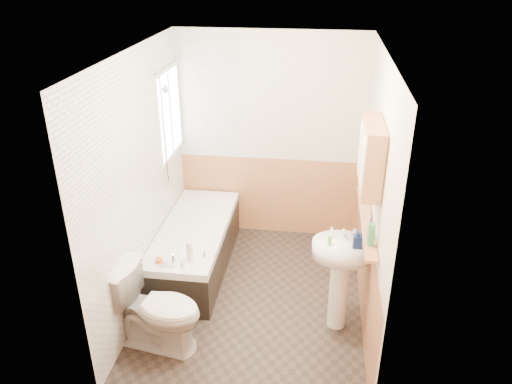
% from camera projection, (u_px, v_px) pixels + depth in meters
% --- Properties ---
extents(floor, '(2.80, 2.80, 0.00)m').
position_uv_depth(floor, '(254.00, 297.00, 5.20)').
color(floor, black).
rests_on(floor, ground).
extents(ceiling, '(2.80, 2.80, 0.00)m').
position_uv_depth(ceiling, '(254.00, 53.00, 4.11)').
color(ceiling, white).
rests_on(ceiling, ground).
extents(wall_back, '(2.20, 0.02, 2.50)m').
position_uv_depth(wall_back, '(270.00, 138.00, 5.91)').
color(wall_back, beige).
rests_on(wall_back, ground).
extents(wall_front, '(2.20, 0.02, 2.50)m').
position_uv_depth(wall_front, '(226.00, 278.00, 3.40)').
color(wall_front, beige).
rests_on(wall_front, ground).
extents(wall_left, '(0.02, 2.80, 2.50)m').
position_uv_depth(wall_left, '(140.00, 183.00, 4.79)').
color(wall_left, beige).
rests_on(wall_left, ground).
extents(wall_right, '(0.02, 2.80, 2.50)m').
position_uv_depth(wall_right, '(375.00, 196.00, 4.52)').
color(wall_right, beige).
rests_on(wall_right, ground).
extents(wainscot_right, '(0.01, 2.80, 1.00)m').
position_uv_depth(wainscot_right, '(365.00, 265.00, 4.85)').
color(wainscot_right, '#C07C4F').
rests_on(wainscot_right, wall_right).
extents(wainscot_front, '(2.20, 0.01, 1.00)m').
position_uv_depth(wainscot_front, '(229.00, 358.00, 3.75)').
color(wainscot_front, '#C07C4F').
rests_on(wainscot_front, wall_front).
extents(wainscot_back, '(2.20, 0.01, 1.00)m').
position_uv_depth(wainscot_back, '(269.00, 196.00, 6.22)').
color(wainscot_back, '#C07C4F').
rests_on(wainscot_back, wall_back).
extents(tile_cladding_left, '(0.01, 2.80, 2.50)m').
position_uv_depth(tile_cladding_left, '(142.00, 183.00, 4.78)').
color(tile_cladding_left, white).
rests_on(tile_cladding_left, wall_left).
extents(tile_return_back, '(0.75, 0.01, 1.50)m').
position_uv_depth(tile_return_back, '(208.00, 95.00, 5.76)').
color(tile_return_back, white).
rests_on(tile_return_back, wall_back).
extents(window, '(0.03, 0.79, 0.99)m').
position_uv_depth(window, '(170.00, 114.00, 5.45)').
color(window, white).
rests_on(window, wall_left).
extents(bathtub, '(0.70, 1.77, 0.67)m').
position_uv_depth(bathtub, '(195.00, 246.00, 5.58)').
color(bathtub, black).
rests_on(bathtub, floor).
extents(shower_riser, '(0.11, 0.08, 1.24)m').
position_uv_depth(shower_riser, '(164.00, 118.00, 5.17)').
color(shower_riser, silver).
rests_on(shower_riser, wall_left).
extents(toilet, '(0.89, 0.59, 0.80)m').
position_uv_depth(toilet, '(157.00, 308.00, 4.42)').
color(toilet, white).
rests_on(toilet, floor).
extents(sink, '(0.54, 0.44, 1.04)m').
position_uv_depth(sink, '(341.00, 267.00, 4.54)').
color(sink, white).
rests_on(sink, floor).
extents(pine_shelf, '(0.10, 1.36, 0.03)m').
position_uv_depth(pine_shelf, '(366.00, 220.00, 4.48)').
color(pine_shelf, '#C07C4F').
rests_on(pine_shelf, wall_right).
extents(medicine_cabinet, '(0.16, 0.64, 0.58)m').
position_uv_depth(medicine_cabinet, '(371.00, 156.00, 4.12)').
color(medicine_cabinet, '#C07C4F').
rests_on(medicine_cabinet, wall_right).
extents(foam_can, '(0.06, 0.06, 0.19)m').
position_uv_depth(foam_can, '(371.00, 235.00, 4.03)').
color(foam_can, '#388447').
rests_on(foam_can, pine_shelf).
extents(green_bottle, '(0.06, 0.06, 0.23)m').
position_uv_depth(green_bottle, '(370.00, 225.00, 4.13)').
color(green_bottle, '#19339E').
rests_on(green_bottle, pine_shelf).
extents(black_jar, '(0.09, 0.09, 0.05)m').
position_uv_depth(black_jar, '(364.00, 196.00, 4.82)').
color(black_jar, purple).
rests_on(black_jar, pine_shelf).
extents(soap_bottle, '(0.09, 0.18, 0.08)m').
position_uv_depth(soap_bottle, '(357.00, 243.00, 4.34)').
color(soap_bottle, navy).
rests_on(soap_bottle, sink).
extents(clear_bottle, '(0.03, 0.03, 0.09)m').
position_uv_depth(clear_bottle, '(330.00, 240.00, 4.37)').
color(clear_bottle, '#59C647').
rests_on(clear_bottle, sink).
extents(blue_gel, '(0.06, 0.05, 0.20)m').
position_uv_depth(blue_gel, '(190.00, 252.00, 4.82)').
color(blue_gel, silver).
rests_on(blue_gel, bathtub).
extents(cream_jar, '(0.08, 0.08, 0.04)m').
position_uv_depth(cream_jar, '(159.00, 261.00, 4.83)').
color(cream_jar, orange).
rests_on(cream_jar, bathtub).
extents(orange_bottle, '(0.02, 0.02, 0.07)m').
position_uv_depth(orange_bottle, '(204.00, 254.00, 4.90)').
color(orange_bottle, '#59C647').
rests_on(orange_bottle, bathtub).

